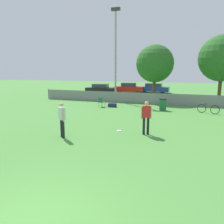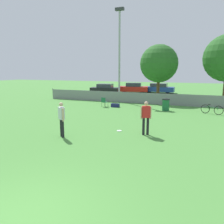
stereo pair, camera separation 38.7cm
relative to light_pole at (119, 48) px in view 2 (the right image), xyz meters
name	(u,v)px [view 2 (the right image)]	position (x,y,z in m)	size (l,w,h in m)	color
ground_plane	(19,221)	(4.64, -18.83, -5.52)	(120.00, 120.00, 0.00)	#4C8C3D
fence_backline	(161,99)	(4.64, -0.83, -4.97)	(25.41, 0.07, 1.21)	gray
light_pole	(119,48)	(0.00, 0.00, 0.00)	(0.90, 0.36, 9.48)	#9E9EA3
tree_near_pole	(159,64)	(3.85, 1.59, -1.55)	(3.95, 3.95, 5.96)	brown
player_defender_red	(146,116)	(5.65, -11.33, -4.52)	(0.52, 0.35, 1.73)	black
player_receiver_white	(62,117)	(1.90, -13.24, -4.52)	(0.46, 0.41, 1.73)	black
frisbee_disc	(119,131)	(4.15, -11.18, -5.50)	(0.27, 0.27, 0.03)	white
folding_chair_sideline	(104,101)	(0.08, -4.09, -5.02)	(0.55, 0.56, 0.87)	#333338
bicycle_sideline	(212,109)	(9.01, -4.03, -5.16)	(1.57, 0.65, 0.73)	black
trash_bin	(166,105)	(5.54, -3.91, -5.02)	(0.59, 0.59, 0.98)	#1E6638
gear_bag_sideline	(115,105)	(1.03, -3.79, -5.36)	(0.71, 0.39, 0.35)	navy
parked_car_dark	(105,89)	(-4.58, 6.56, -4.84)	(4.23, 2.38, 1.41)	black
parked_car_red	(134,88)	(-1.32, 9.88, -4.82)	(4.53, 2.58, 1.46)	black
parked_car_blue	(159,88)	(2.29, 10.83, -4.84)	(4.52, 1.69, 1.40)	black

